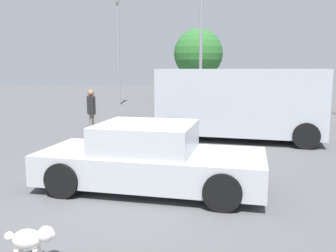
{
  "coord_description": "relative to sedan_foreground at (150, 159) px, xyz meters",
  "views": [
    {
      "loc": [
        1.53,
        -6.4,
        2.28
      ],
      "look_at": [
        0.17,
        2.23,
        0.9
      ],
      "focal_mm": 39.11,
      "sensor_mm": 36.0,
      "label": 1
    }
  ],
  "objects": [
    {
      "name": "ground_plane",
      "position": [
        -0.14,
        -0.24,
        -0.58
      ],
      "size": [
        80.0,
        80.0,
        0.0
      ],
      "primitive_type": "plane",
      "color": "#515154"
    },
    {
      "name": "sedan_foreground",
      "position": [
        0.0,
        0.0,
        0.0
      ],
      "size": [
        4.33,
        2.11,
        1.26
      ],
      "rotation": [
        0.0,
        0.0,
        -0.07
      ],
      "color": "#B7BABF",
      "rests_on": "ground_plane"
    },
    {
      "name": "dog",
      "position": [
        -0.84,
        -2.87,
        -0.29
      ],
      "size": [
        0.6,
        0.29,
        0.44
      ],
      "rotation": [
        0.0,
        0.0,
        0.14
      ],
      "color": "white",
      "rests_on": "ground_plane"
    },
    {
      "name": "van_white",
      "position": [
        1.85,
        5.23,
        0.64
      ],
      "size": [
        5.27,
        2.6,
        2.26
      ],
      "rotation": [
        0.0,
        0.0,
        -0.1
      ],
      "color": "#B2B7C1",
      "rests_on": "ground_plane"
    },
    {
      "name": "pedestrian",
      "position": [
        -2.91,
        4.63,
        0.37
      ],
      "size": [
        0.39,
        0.52,
        1.61
      ],
      "rotation": [
        0.0,
        0.0,
        3.6
      ],
      "color": "gray",
      "rests_on": "ground_plane"
    },
    {
      "name": "light_post_near",
      "position": [
        0.23,
        10.18,
        3.84
      ],
      "size": [
        0.44,
        0.44,
        6.52
      ],
      "color": "gray",
      "rests_on": "ground_plane"
    },
    {
      "name": "light_post_far",
      "position": [
        -5.24,
        15.63,
        3.88
      ],
      "size": [
        0.44,
        0.44,
        6.61
      ],
      "color": "gray",
      "rests_on": "ground_plane"
    },
    {
      "name": "tree_back_center",
      "position": [
        -0.52,
        18.59,
        2.67
      ],
      "size": [
        3.32,
        3.32,
        4.92
      ],
      "color": "brown",
      "rests_on": "ground_plane"
    }
  ]
}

